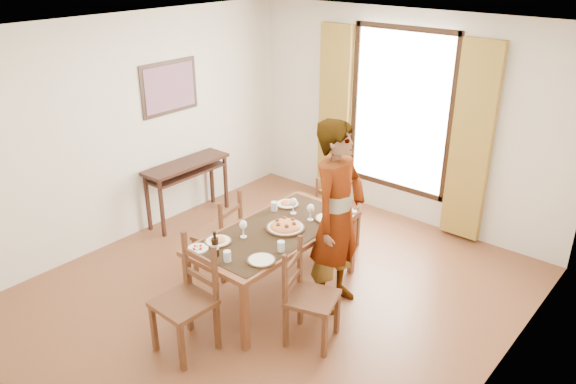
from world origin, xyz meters
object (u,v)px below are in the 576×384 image
Objects in this scene: dining_table at (275,236)px; pasta_platter at (286,224)px; console_table at (187,171)px; man at (338,217)px.

dining_table is 0.16m from pasta_platter.
console_table is 2.66m from man.
console_table is 2.13m from dining_table.
pasta_platter is at bearing 106.12° from man.
dining_table is at bearing 111.26° from man.
pasta_platter is (0.07, 0.08, 0.12)m from dining_table.
dining_table is (2.05, -0.60, 0.00)m from console_table.
console_table is 2.18m from pasta_platter.
man is at bearing 24.87° from dining_table.
console_table is at bearing 163.80° from dining_table.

